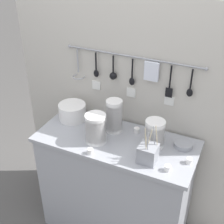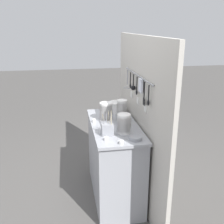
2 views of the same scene
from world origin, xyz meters
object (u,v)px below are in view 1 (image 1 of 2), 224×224
at_px(cutlery_caddy, 148,153).
at_px(cup_front_left, 90,151).
at_px(cup_beside_plates, 168,168).
at_px(bowl_stack_back_corner, 155,134).
at_px(plate_stack, 72,112).
at_px(cup_mid_row, 137,130).
at_px(bowl_stack_tall_left, 96,128).
at_px(steel_mixing_bowl, 183,145).
at_px(cup_centre, 189,161).
at_px(bowl_stack_nested_right, 114,116).

relative_size(cutlery_caddy, cup_front_left, 6.17).
bearing_deg(cup_beside_plates, bowl_stack_back_corner, 127.54).
bearing_deg(plate_stack, cup_front_left, -44.29).
bearing_deg(cup_mid_row, bowl_stack_tall_left, -135.06).
bearing_deg(steel_mixing_bowl, cup_centre, -62.79).
distance_m(cutlery_caddy, cup_mid_row, 0.34).
distance_m(bowl_stack_back_corner, steel_mixing_bowl, 0.22).
distance_m(bowl_stack_back_corner, cup_centre, 0.30).
bearing_deg(cup_mid_row, bowl_stack_nested_right, -162.88).
distance_m(plate_stack, cup_centre, 0.99).
distance_m(bowl_stack_back_corner, cup_beside_plates, 0.28).
distance_m(plate_stack, cup_mid_row, 0.54).
distance_m(cutlery_caddy, cup_beside_plates, 0.16).
distance_m(bowl_stack_tall_left, steel_mixing_bowl, 0.63).
bearing_deg(cutlery_caddy, cup_centre, 20.31).
bearing_deg(cup_mid_row, bowl_stack_back_corner, -30.25).
bearing_deg(steel_mixing_bowl, bowl_stack_nested_right, -177.37).
height_order(bowl_stack_back_corner, cup_front_left, bowl_stack_back_corner).
distance_m(cup_front_left, cup_centre, 0.67).
relative_size(cup_front_left, cup_centre, 1.00).
distance_m(steel_mixing_bowl, cup_centre, 0.18).
relative_size(bowl_stack_back_corner, cutlery_caddy, 0.76).
xyz_separation_m(bowl_stack_tall_left, cutlery_caddy, (0.41, -0.05, -0.05)).
bearing_deg(plate_stack, bowl_stack_back_corner, -4.90).
bearing_deg(cup_beside_plates, steel_mixing_bowl, 84.54).
bearing_deg(bowl_stack_tall_left, cup_beside_plates, -8.83).
distance_m(plate_stack, cup_beside_plates, 0.92).
xyz_separation_m(cup_beside_plates, cup_mid_row, (-0.34, 0.31, 0.00)).
xyz_separation_m(bowl_stack_back_corner, steel_mixing_bowl, (0.19, 0.07, -0.08)).
xyz_separation_m(bowl_stack_back_corner, cup_centre, (0.27, -0.08, -0.08)).
height_order(plate_stack, steel_mixing_bowl, plate_stack).
xyz_separation_m(cup_front_left, cup_centre, (0.64, 0.19, 0.00)).
height_order(bowl_stack_tall_left, plate_stack, bowl_stack_tall_left).
distance_m(bowl_stack_tall_left, bowl_stack_back_corner, 0.42).
distance_m(bowl_stack_nested_right, cup_mid_row, 0.21).
bearing_deg(bowl_stack_tall_left, cup_centre, 3.73).
height_order(bowl_stack_nested_right, bowl_stack_back_corner, bowl_stack_nested_right).
relative_size(bowl_stack_nested_right, bowl_stack_tall_left, 1.19).
relative_size(plate_stack, cup_centre, 5.03).
height_order(steel_mixing_bowl, cup_mid_row, cup_mid_row).
bearing_deg(bowl_stack_tall_left, bowl_stack_back_corner, 17.90).
xyz_separation_m(plate_stack, cup_beside_plates, (0.87, -0.28, -0.05)).
relative_size(plate_stack, steel_mixing_bowl, 1.67).
xyz_separation_m(cutlery_caddy, cup_front_left, (-0.38, -0.09, -0.04)).
bearing_deg(cup_mid_row, steel_mixing_bowl, -4.19).
bearing_deg(bowl_stack_nested_right, bowl_stack_tall_left, -109.59).
bearing_deg(cup_mid_row, cup_beside_plates, -43.17).
height_order(plate_stack, cutlery_caddy, cutlery_caddy).
bearing_deg(cutlery_caddy, plate_stack, 161.69).
bearing_deg(plate_stack, bowl_stack_tall_left, -31.20).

